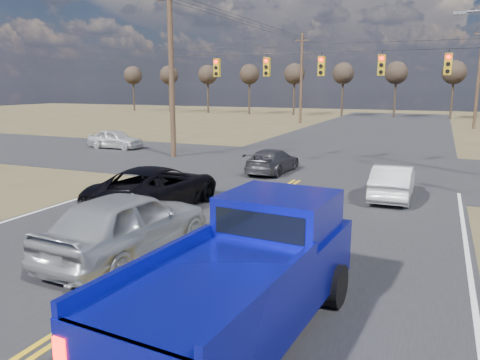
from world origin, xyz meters
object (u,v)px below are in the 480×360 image
at_px(silver_suv, 127,224).
at_px(white_car_queue, 393,182).
at_px(black_suv, 157,188).
at_px(pickup_truck, 247,276).
at_px(dgrey_car_queue, 273,161).
at_px(cross_car_west, 115,139).

bearing_deg(silver_suv, white_car_queue, -118.14).
bearing_deg(white_car_queue, black_suv, 33.00).
xyz_separation_m(silver_suv, black_suv, (-1.91, 4.27, -0.09)).
relative_size(black_suv, white_car_queue, 1.38).
relative_size(pickup_truck, dgrey_car_queue, 1.51).
bearing_deg(white_car_queue, pickup_truck, 83.14).
bearing_deg(pickup_truck, white_car_queue, 87.78).
distance_m(pickup_truck, silver_suv, 4.90).
relative_size(white_car_queue, cross_car_west, 1.04).
xyz_separation_m(pickup_truck, silver_suv, (-4.28, 2.37, -0.23)).
xyz_separation_m(silver_suv, cross_car_west, (-13.45, 16.81, -0.21)).
height_order(pickup_truck, silver_suv, pickup_truck).
bearing_deg(silver_suv, black_suv, -62.51).
relative_size(pickup_truck, black_suv, 1.11).
distance_m(pickup_truck, black_suv, 9.08).
relative_size(silver_suv, cross_car_west, 1.31).
bearing_deg(black_suv, pickup_truck, 133.44).
height_order(silver_suv, dgrey_car_queue, silver_suv).
distance_m(pickup_truck, cross_car_west, 26.13).
bearing_deg(cross_car_west, pickup_truck, -137.24).
bearing_deg(black_suv, cross_car_west, -46.91).
bearing_deg(cross_car_west, silver_suv, -141.32).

